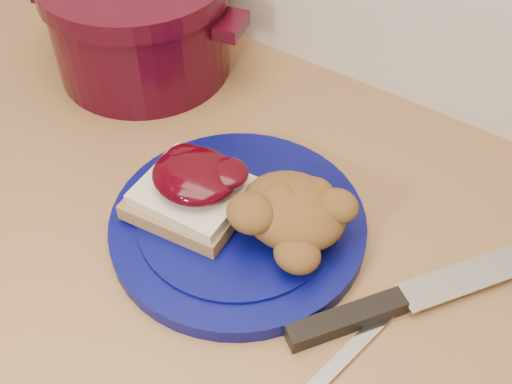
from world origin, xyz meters
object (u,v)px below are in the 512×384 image
Objects in this scene: chef_knife at (387,305)px; butter_knife at (332,370)px; plate at (238,225)px; dutch_oven at (140,21)px; pepper_grinder at (132,10)px.

chef_knife reaches higher than butter_knife.
dutch_oven is at bearing 148.74° from plate.
dutch_oven is 2.48× the size of pepper_grinder.
butter_knife is at bearing -29.96° from dutch_oven.
dutch_oven is at bearing 103.99° from chef_knife.
pepper_grinder is at bearing 145.11° from dutch_oven.
chef_knife is (0.18, -0.00, 0.00)m from plate.
plate is 2.27× the size of pepper_grinder.
dutch_oven reaches higher than chef_knife.
dutch_oven is (-0.46, 0.17, 0.06)m from chef_knife.
butter_knife is at bearing -30.38° from pepper_grinder.
dutch_oven reaches higher than butter_knife.
butter_knife is at bearing -152.95° from chef_knife.
plate is at bearing -31.26° from dutch_oven.
plate is 0.33m from dutch_oven.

